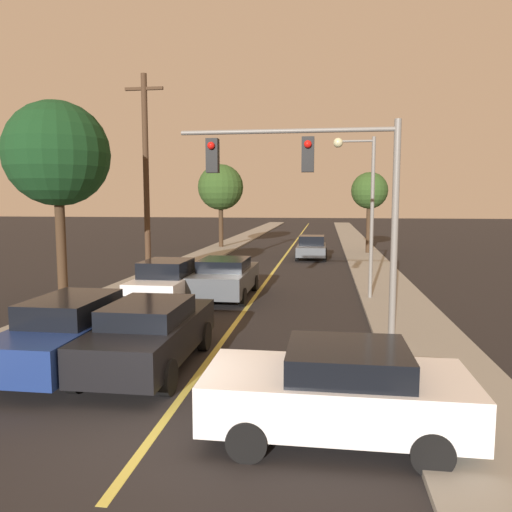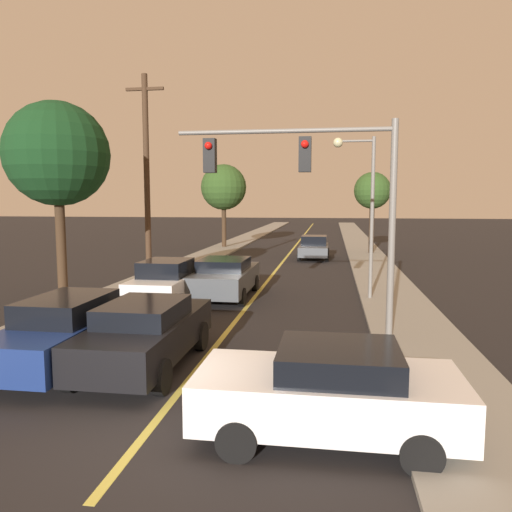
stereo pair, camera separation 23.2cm
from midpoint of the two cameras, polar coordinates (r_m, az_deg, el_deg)
ground_plane at (r=8.85m, az=-12.23°, el=-19.24°), size 200.00×200.00×0.00m
road_surface at (r=43.73m, az=4.20°, el=1.41°), size 8.17×80.00×0.01m
sidewalk_left at (r=44.39m, az=-2.69°, el=1.56°), size 2.50×80.00×0.12m
sidewalk_right at (r=43.70m, az=11.20°, el=1.37°), size 2.50×80.00×0.12m
car_near_lane_front at (r=11.63m, az=-12.46°, el=-8.57°), size 1.92×4.83×1.56m
car_near_lane_second at (r=19.56m, az=-3.88°, el=-2.40°), size 2.10×4.99×1.55m
car_outer_lane_front at (r=12.33m, az=-20.44°, el=-7.85°), size 1.84×5.10×1.64m
car_outer_lane_second at (r=18.47m, az=-10.39°, el=-2.94°), size 1.91×4.51×1.66m
car_far_oncoming at (r=32.50m, az=6.16°, el=0.99°), size 1.94×4.26×1.51m
car_crossing_right at (r=8.33m, az=8.56°, el=-14.96°), size 4.20×2.09×1.51m
traffic_signal_mast at (r=13.21m, az=6.87°, el=8.36°), size 5.72×0.42×5.72m
streetlamp_right at (r=19.16m, az=11.68°, el=6.99°), size 1.55×0.36×6.01m
utility_pole_left at (r=21.42m, az=-12.75°, el=8.59°), size 1.60×0.24×8.79m
tree_left_near at (r=18.32m, az=-22.11°, el=10.68°), size 3.49×3.49×6.98m
tree_left_far at (r=39.61m, az=-4.23°, el=7.82°), size 3.57×3.57×6.48m
tree_right_near at (r=35.88m, az=12.67°, el=7.21°), size 2.55×2.55×5.63m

